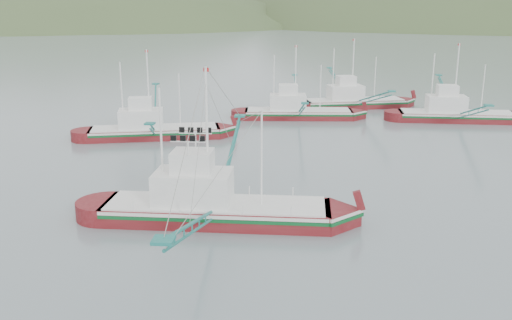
# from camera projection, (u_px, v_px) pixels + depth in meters

# --- Properties ---
(ground) EXTENTS (1200.00, 1200.00, 0.00)m
(ground) POSITION_uv_depth(u_px,v_px,m) (250.00, 222.00, 42.64)
(ground) COLOR slate
(ground) RESTS_ON ground
(main_boat) EXTENTS (17.02, 30.77, 12.45)m
(main_boat) POSITION_uv_depth(u_px,v_px,m) (212.00, 199.00, 42.42)
(main_boat) COLOR #5E0E12
(main_boat) RESTS_ON ground
(bg_boat_right) EXTENTS (15.78, 28.41, 11.49)m
(bg_boat_right) POSITION_uv_depth(u_px,v_px,m) (455.00, 110.00, 78.79)
(bg_boat_right) COLOR #5E0E12
(bg_boat_right) RESTS_ON ground
(bg_boat_far) EXTENTS (15.33, 27.40, 11.09)m
(bg_boat_far) POSITION_uv_depth(u_px,v_px,m) (297.00, 108.00, 80.68)
(bg_boat_far) COLOR #5E0E12
(bg_boat_far) RESTS_ON ground
(bg_boat_left) EXTENTS (16.15, 27.87, 11.45)m
(bg_boat_left) POSITION_uv_depth(u_px,v_px,m) (153.00, 121.00, 68.82)
(bg_boat_left) COLOR #5E0E12
(bg_boat_left) RESTS_ON ground
(bg_boat_extra) EXTENTS (16.21, 27.91, 11.49)m
(bg_boat_extra) POSITION_uv_depth(u_px,v_px,m) (354.00, 94.00, 88.87)
(bg_boat_extra) COLOR #5E0E12
(bg_boat_extra) RESTS_ON ground
(headland_left) EXTENTS (448.00, 308.00, 210.00)m
(headland_left) POSITION_uv_depth(u_px,v_px,m) (42.00, 26.00, 402.33)
(headland_left) COLOR #3C5029
(headland_left) RESTS_ON ground
(ridge_distant) EXTENTS (960.00, 400.00, 240.00)m
(ridge_distant) POSITION_uv_depth(u_px,v_px,m) (329.00, 19.00, 578.50)
(ridge_distant) COLOR slate
(ridge_distant) RESTS_ON ground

